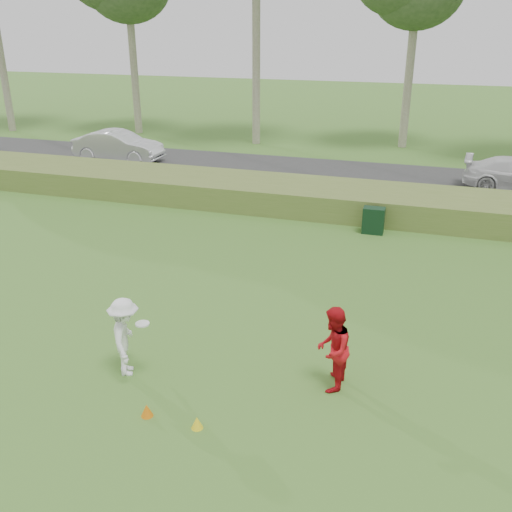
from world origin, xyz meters
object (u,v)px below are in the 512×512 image
(player_white, at_px, (125,337))
(player_red, at_px, (333,349))
(cone_orange, at_px, (147,410))
(utility_cabinet, at_px, (373,220))
(cone_yellow, at_px, (197,423))
(car_mid, at_px, (118,146))

(player_white, distance_m, player_red, 4.00)
(player_red, bearing_deg, player_white, -78.29)
(player_red, distance_m, cone_orange, 3.55)
(player_white, height_order, cone_orange, player_white)
(player_red, xyz_separation_m, cone_orange, (-2.94, -1.84, -0.72))
(utility_cabinet, bearing_deg, cone_orange, -104.45)
(cone_orange, bearing_deg, utility_cabinet, 76.01)
(player_white, bearing_deg, cone_orange, -162.65)
(cone_orange, height_order, cone_yellow, cone_orange)
(utility_cabinet, bearing_deg, cone_yellow, -99.42)
(cone_orange, distance_m, utility_cabinet, 11.05)
(player_white, xyz_separation_m, player_red, (3.93, 0.73, 0.03))
(player_white, relative_size, player_red, 0.96)
(player_red, height_order, cone_yellow, player_red)
(cone_orange, relative_size, car_mid, 0.05)
(player_red, bearing_deg, utility_cabinet, -177.03)
(cone_yellow, distance_m, car_mid, 20.82)
(cone_orange, bearing_deg, player_red, 32.00)
(cone_orange, xyz_separation_m, car_mid, (-10.55, 17.29, 0.67))
(player_red, bearing_deg, car_mid, -137.66)
(player_white, relative_size, cone_orange, 6.73)
(cone_orange, distance_m, car_mid, 20.27)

